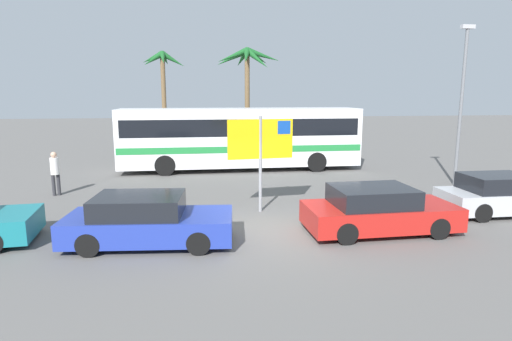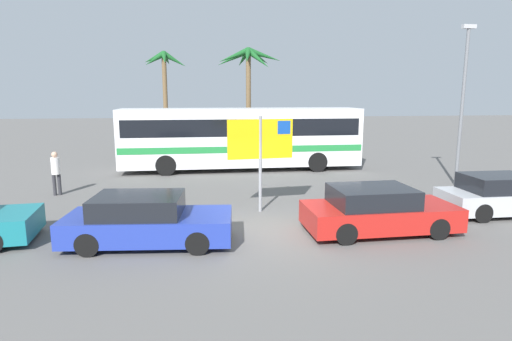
# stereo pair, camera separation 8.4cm
# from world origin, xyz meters

# --- Properties ---
(ground) EXTENTS (120.00, 120.00, 0.00)m
(ground) POSITION_xyz_m (0.00, 0.00, 0.00)
(ground) COLOR #605E5B
(bus_front_coach) EXTENTS (12.18, 2.45, 3.17)m
(bus_front_coach) POSITION_xyz_m (0.25, 10.13, 1.78)
(bus_front_coach) COLOR white
(bus_front_coach) RESTS_ON ground
(ferry_sign) EXTENTS (2.19, 0.31, 3.20)m
(ferry_sign) POSITION_xyz_m (0.14, 2.13, 2.33)
(ferry_sign) COLOR gray
(ferry_sign) RESTS_ON ground
(car_blue) EXTENTS (4.45, 2.19, 1.32)m
(car_blue) POSITION_xyz_m (-3.32, -0.58, 0.64)
(car_blue) COLOR #23389E
(car_blue) RESTS_ON ground
(car_silver) EXTENTS (3.93, 1.71, 1.32)m
(car_silver) POSITION_xyz_m (7.85, 0.71, 0.63)
(car_silver) COLOR #B7BABF
(car_silver) RESTS_ON ground
(car_red) EXTENTS (4.29, 1.96, 1.32)m
(car_red) POSITION_xyz_m (3.10, -0.46, 0.64)
(car_red) COLOR red
(car_red) RESTS_ON ground
(pedestrian_by_bus) EXTENTS (0.32, 0.32, 1.72)m
(pedestrian_by_bus) POSITION_xyz_m (-7.45, 5.48, 1.01)
(pedestrian_by_bus) COLOR #2D2D33
(pedestrian_by_bus) RESTS_ON ground
(lamp_post_left_side) EXTENTS (0.56, 0.20, 6.69)m
(lamp_post_left_side) POSITION_xyz_m (9.13, 5.14, 3.67)
(lamp_post_left_side) COLOR slate
(lamp_post_left_side) RESTS_ON ground
(palm_tree_seaside) EXTENTS (4.20, 4.17, 6.82)m
(palm_tree_seaside) POSITION_xyz_m (1.32, 15.99, 5.65)
(palm_tree_seaside) COLOR brown
(palm_tree_seaside) RESTS_ON ground
(palm_tree_inland) EXTENTS (3.19, 3.37, 6.86)m
(palm_tree_inland) POSITION_xyz_m (-4.26, 19.38, 5.42)
(palm_tree_inland) COLOR brown
(palm_tree_inland) RESTS_ON ground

